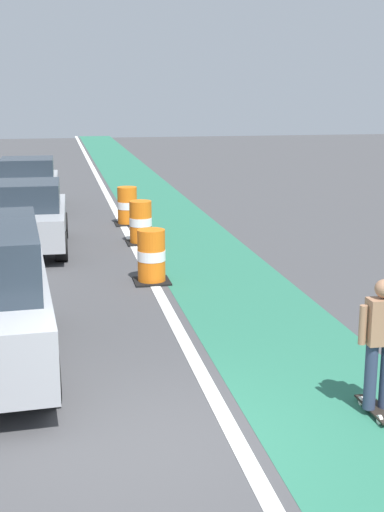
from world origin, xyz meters
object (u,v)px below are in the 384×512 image
object	(u,v)px
parked_sedan_second	(26,217)
traffic_barrel_front	(151,257)
parked_sedan_third	(28,185)
traffic_barrel_back	(127,206)
skateboarder_on_lane	(381,343)
traffic_barrel_mid	(141,223)

from	to	relation	value
parked_sedan_second	traffic_barrel_front	bearing A→B (deg)	-53.25
parked_sedan_third	traffic_barrel_back	world-z (taller)	parked_sedan_third
skateboarder_on_lane	parked_sedan_third	xyz separation A→B (m)	(-4.54, 15.77, -0.08)
traffic_barrel_mid	traffic_barrel_back	distance (m)	2.63
traffic_barrel_back	parked_sedan_third	bearing A→B (deg)	133.52
skateboarder_on_lane	traffic_barrel_mid	distance (m)	10.26
parked_sedan_second	traffic_barrel_back	xyz separation A→B (m)	(2.73, 2.90, -0.30)
parked_sedan_third	traffic_barrel_mid	bearing A→B (deg)	-62.62
traffic_barrel_mid	parked_sedan_second	bearing A→B (deg)	-174.44
traffic_barrel_front	traffic_barrel_back	bearing A→B (deg)	88.43
skateboarder_on_lane	traffic_barrel_front	world-z (taller)	skateboarder_on_lane
parked_sedan_third	traffic_barrel_back	xyz separation A→B (m)	(2.86, -3.01, -0.30)
skateboarder_on_lane	parked_sedan_second	xyz separation A→B (m)	(-4.41, 9.85, -0.08)
parked_sedan_second	traffic_barrel_front	xyz separation A→B (m)	(2.56, -3.43, -0.30)
traffic_barrel_mid	traffic_barrel_back	size ratio (longest dim) A/B	1.00
parked_sedan_third	traffic_barrel_front	bearing A→B (deg)	-73.97
parked_sedan_third	traffic_barrel_front	xyz separation A→B (m)	(2.68, -9.34, -0.30)
parked_sedan_third	traffic_barrel_mid	size ratio (longest dim) A/B	3.78
traffic_barrel_back	traffic_barrel_mid	bearing A→B (deg)	-88.61
skateboarder_on_lane	parked_sedan_second	world-z (taller)	parked_sedan_second
traffic_barrel_back	traffic_barrel_front	bearing A→B (deg)	-91.57
traffic_barrel_front	traffic_barrel_mid	xyz separation A→B (m)	(0.24, 3.70, 0.00)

